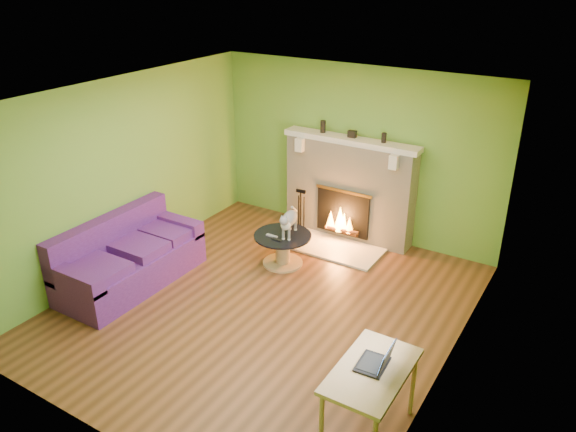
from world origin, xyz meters
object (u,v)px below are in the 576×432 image
(sofa, at_px, (128,259))
(cat, at_px, (289,222))
(desk, at_px, (371,377))
(coffee_table, at_px, (283,247))

(sofa, relative_size, cat, 3.04)
(sofa, xyz_separation_m, cat, (1.57, 1.52, 0.32))
(desk, bearing_deg, sofa, 168.30)
(coffee_table, height_order, cat, cat)
(desk, xyz_separation_m, cat, (-2.24, 2.31, 0.01))
(sofa, bearing_deg, cat, 44.15)
(sofa, height_order, cat, sofa)
(sofa, relative_size, coffee_table, 2.44)
(coffee_table, relative_size, desk, 0.81)
(coffee_table, bearing_deg, cat, 32.01)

